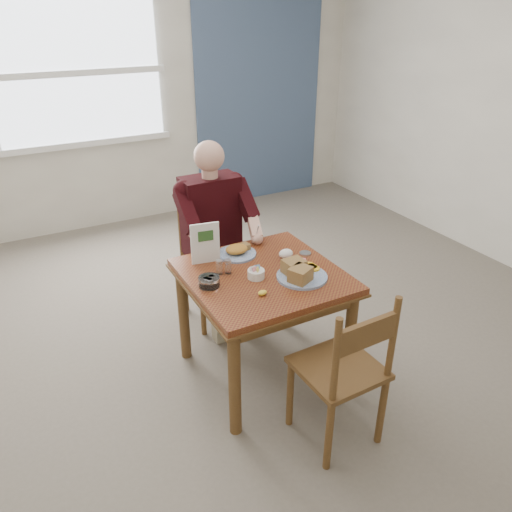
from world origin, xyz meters
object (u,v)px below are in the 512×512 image
table (263,289)px  far_plate (237,251)px  chair_near (344,371)px  chair_far (212,259)px  near_plate (300,272)px  diner (215,223)px

table → far_plate: far_plate is taller
table → chair_near: 0.73m
chair_far → near_plate: (0.16, -0.95, 0.31)m
chair_near → far_plate: chair_near is taller
chair_near → near_plate: size_ratio=2.52×
chair_near → diner: diner is taller
table → near_plate: bearing=-44.5°
chair_far → far_plate: bearing=-93.2°
chair_near → near_plate: bearing=83.7°
chair_near → diner: 1.46m
table → diner: diner is taller
diner → far_plate: diner is taller
table → chair_near: size_ratio=0.97×
chair_far → far_plate: 0.59m
chair_near → diner: size_ratio=0.69×
table → diner: 0.73m
table → far_plate: (-0.03, 0.29, 0.14)m
diner → far_plate: size_ratio=5.09×
chair_near → diner: bearing=94.0°
near_plate → far_plate: 0.49m
table → chair_near: bearing=-82.1°
far_plate → chair_near: bearing=-82.8°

